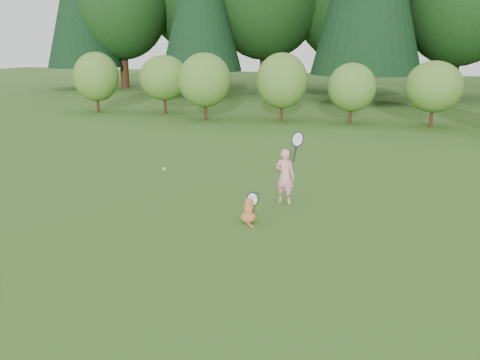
% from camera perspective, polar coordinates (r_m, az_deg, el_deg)
% --- Properties ---
extents(ground, '(100.00, 100.00, 0.00)m').
position_cam_1_polar(ground, '(9.66, -2.84, -5.02)').
color(ground, '#2D4E16').
rests_on(ground, ground).
extents(shrub_row, '(28.00, 3.00, 2.80)m').
position_cam_1_polar(shrub_row, '(21.70, 11.46, 9.37)').
color(shrub_row, '#467123').
rests_on(shrub_row, ground).
extents(child, '(0.67, 0.45, 1.69)m').
position_cam_1_polar(child, '(10.95, 4.86, 0.55)').
color(child, pink).
rests_on(child, ground).
extents(cat, '(0.41, 0.68, 0.64)m').
position_cam_1_polar(cat, '(9.84, 0.93, -3.15)').
color(cat, '#BC5E24').
rests_on(cat, ground).
extents(tennis_ball, '(0.07, 0.07, 0.07)m').
position_cam_1_polar(tennis_ball, '(10.38, -8.07, 1.17)').
color(tennis_ball, '#C3D318').
rests_on(tennis_ball, ground).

